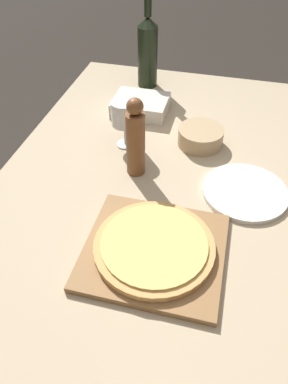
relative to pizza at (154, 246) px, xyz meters
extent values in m
plane|color=#2D2823|center=(-0.04, 0.18, -0.77)|extent=(12.00, 12.00, 0.00)
cube|color=tan|center=(-0.04, 0.18, -0.04)|extent=(0.99, 1.67, 0.03)
cylinder|color=brown|center=(-0.48, 0.95, -0.41)|extent=(0.06, 0.06, 0.71)
cylinder|color=brown|center=(0.39, 0.95, -0.41)|extent=(0.06, 0.06, 0.71)
cube|color=olive|center=(0.00, 0.00, -0.02)|extent=(0.34, 0.32, 0.02)
cylinder|color=tan|center=(0.00, 0.00, 0.00)|extent=(0.30, 0.30, 0.02)
cylinder|color=#E0C66B|center=(0.00, 0.00, 0.01)|extent=(0.26, 0.26, 0.01)
cylinder|color=black|center=(-0.23, 0.86, 0.09)|extent=(0.08, 0.08, 0.24)
cone|color=black|center=(-0.23, 0.86, 0.23)|extent=(0.08, 0.08, 0.04)
cylinder|color=black|center=(-0.23, 0.86, 0.28)|extent=(0.03, 0.03, 0.08)
cylinder|color=brown|center=(-0.13, 0.30, 0.07)|extent=(0.06, 0.06, 0.20)
sphere|color=brown|center=(-0.13, 0.30, 0.20)|extent=(0.05, 0.05, 0.05)
cylinder|color=silver|center=(-0.20, 0.42, -0.03)|extent=(0.06, 0.06, 0.00)
cylinder|color=silver|center=(-0.20, 0.42, 0.01)|extent=(0.01, 0.01, 0.08)
cylinder|color=silver|center=(-0.20, 0.42, 0.09)|extent=(0.08, 0.08, 0.08)
cylinder|color=tan|center=(0.04, 0.49, 0.00)|extent=(0.15, 0.15, 0.06)
cylinder|color=white|center=(0.21, 0.28, -0.02)|extent=(0.25, 0.25, 0.01)
cube|color=beige|center=(-0.20, 0.64, 0.00)|extent=(0.20, 0.16, 0.06)
camera|label=1|loc=(0.12, -0.56, 0.72)|focal=35.00mm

